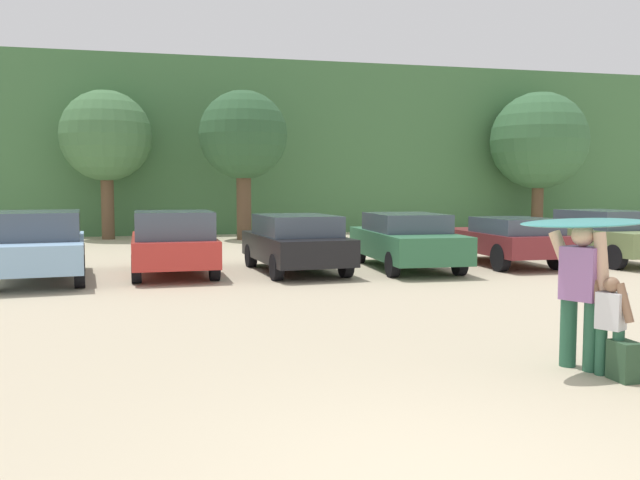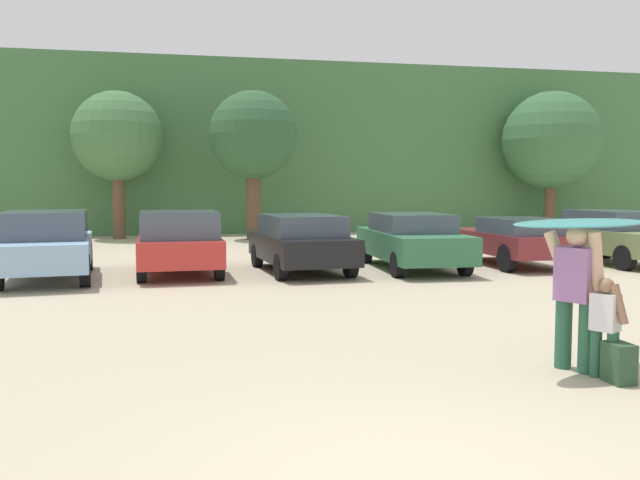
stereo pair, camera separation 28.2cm
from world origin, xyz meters
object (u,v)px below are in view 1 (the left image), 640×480
(parked_car_red, at_px, (173,242))
(surfboard_teal, at_px, (588,223))
(parked_car_sky_blue, at_px, (39,244))
(parked_car_maroon, at_px, (505,239))
(parked_car_forest_green, at_px, (406,240))
(parked_car_olive_green, at_px, (604,235))
(person_adult, at_px, (581,288))
(parked_car_black, at_px, (296,241))
(person_child, at_px, (611,321))
(backpack_dropped, at_px, (624,361))

(parked_car_red, distance_m, surfboard_teal, 10.85)
(parked_car_sky_blue, xyz_separation_m, parked_car_maroon, (12.03, 0.25, -0.12))
(parked_car_forest_green, bearing_deg, parked_car_maroon, -85.82)
(parked_car_olive_green, bearing_deg, surfboard_teal, 138.53)
(parked_car_sky_blue, distance_m, person_adult, 12.21)
(parked_car_olive_green, height_order, person_adult, person_adult)
(parked_car_sky_blue, distance_m, parked_car_red, 3.04)
(parked_car_red, bearing_deg, parked_car_forest_green, -92.33)
(parked_car_forest_green, relative_size, parked_car_olive_green, 1.16)
(surfboard_teal, bearing_deg, parked_car_sky_blue, -66.38)
(parked_car_sky_blue, xyz_separation_m, parked_car_black, (6.08, 0.14, -0.07))
(parked_car_red, relative_size, parked_car_black, 0.99)
(parked_car_sky_blue, distance_m, parked_car_forest_green, 9.06)
(person_adult, bearing_deg, parked_car_maroon, -142.19)
(parked_car_red, distance_m, person_child, 11.22)
(person_adult, bearing_deg, parked_car_forest_green, -126.50)
(parked_car_sky_blue, relative_size, surfboard_teal, 2.16)
(surfboard_teal, bearing_deg, person_adult, 15.69)
(parked_car_olive_green, bearing_deg, parked_car_maroon, 82.46)
(person_child, bearing_deg, parked_car_maroon, -140.79)
(parked_car_sky_blue, height_order, backpack_dropped, parked_car_sky_blue)
(parked_car_sky_blue, bearing_deg, parked_car_red, -91.14)
(parked_car_black, height_order, backpack_dropped, parked_car_black)
(parked_car_black, bearing_deg, person_adult, -175.91)
(parked_car_black, xyz_separation_m, parked_car_maroon, (5.95, 0.12, -0.05))
(parked_car_olive_green, xyz_separation_m, backpack_dropped, (-7.27, -10.20, -0.58))
(parked_car_red, xyz_separation_m, parked_car_olive_green, (12.01, -0.18, -0.02))
(person_child, bearing_deg, parked_car_forest_green, -125.50)
(parked_car_sky_blue, distance_m, backpack_dropped, 12.79)
(parked_car_maroon, height_order, surfboard_teal, surfboard_teal)
(parked_car_black, xyz_separation_m, surfboard_teal, (1.61, -9.65, 0.97))
(parked_car_forest_green, bearing_deg, parked_car_black, 92.60)
(parked_car_maroon, bearing_deg, parked_car_red, 89.99)
(parked_car_maroon, distance_m, person_adult, 10.79)
(parked_car_red, xyz_separation_m, parked_car_black, (3.05, -0.11, -0.03))
(person_adult, relative_size, backpack_dropped, 3.87)
(parked_car_sky_blue, relative_size, backpack_dropped, 10.68)
(person_child, distance_m, backpack_dropped, 0.47)
(surfboard_teal, height_order, backpack_dropped, surfboard_teal)
(person_adult, distance_m, person_child, 0.52)
(parked_car_sky_blue, height_order, surfboard_teal, surfboard_teal)
(parked_car_sky_blue, distance_m, parked_car_maroon, 12.03)
(surfboard_teal, bearing_deg, parked_car_maroon, -129.30)
(parked_car_olive_green, xyz_separation_m, person_child, (-7.33, -10.03, -0.15))
(parked_car_red, height_order, backpack_dropped, parked_car_red)
(surfboard_teal, xyz_separation_m, backpack_dropped, (0.08, -0.63, -1.53))
(parked_car_maroon, distance_m, person_child, 11.09)
(surfboard_teal, relative_size, backpack_dropped, 4.95)
(parked_car_red, xyz_separation_m, surfboard_teal, (4.66, -9.75, 0.93))
(parked_car_black, xyz_separation_m, person_adult, (1.50, -9.71, 0.20))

